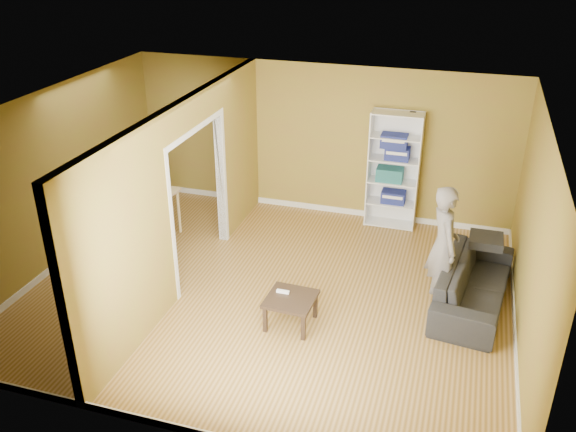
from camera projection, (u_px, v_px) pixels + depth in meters
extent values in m
plane|color=#AC844C|center=(270.00, 291.00, 8.52)|extent=(6.50, 6.50, 0.00)
plane|color=white|center=(267.00, 110.00, 7.37)|extent=(6.50, 6.50, 0.00)
plane|color=olive|center=(321.00, 141.00, 10.31)|extent=(6.50, 0.00, 6.50)
plane|color=olive|center=(173.00, 329.00, 5.58)|extent=(6.50, 0.00, 6.50)
plane|color=olive|center=(56.00, 179.00, 8.80)|extent=(0.00, 5.50, 5.50)
plane|color=olive|center=(533.00, 241.00, 7.09)|extent=(0.00, 5.50, 5.50)
cube|color=black|center=(413.00, 115.00, 9.60)|extent=(0.10, 0.10, 0.10)
imported|color=black|center=(475.00, 278.00, 8.08)|extent=(2.18, 1.15, 0.79)
imported|color=slate|center=(445.00, 236.00, 7.90)|extent=(0.86, 0.77, 1.96)
cube|color=white|center=(369.00, 168.00, 10.05)|extent=(0.02, 0.36, 1.96)
cube|color=white|center=(418.00, 173.00, 9.84)|extent=(0.02, 0.36, 1.96)
cube|color=white|center=(395.00, 167.00, 10.09)|extent=(0.83, 0.02, 1.96)
cube|color=white|center=(389.00, 223.00, 10.37)|extent=(0.79, 0.36, 0.02)
cube|color=white|center=(391.00, 202.00, 10.20)|extent=(0.79, 0.36, 0.02)
cube|color=white|center=(393.00, 181.00, 10.03)|extent=(0.79, 0.36, 0.02)
cube|color=white|center=(394.00, 159.00, 9.86)|extent=(0.79, 0.36, 0.02)
cube|color=white|center=(396.00, 137.00, 9.69)|extent=(0.79, 0.36, 0.02)
cube|color=white|center=(398.00, 113.00, 9.52)|extent=(0.79, 0.36, 0.02)
cube|color=navy|center=(393.00, 197.00, 10.14)|extent=(0.39, 0.25, 0.20)
cube|color=#10564B|center=(390.00, 174.00, 9.99)|extent=(0.43, 0.28, 0.22)
cube|color=navy|center=(397.00, 153.00, 9.80)|extent=(0.39, 0.25, 0.20)
cube|color=navy|center=(394.00, 140.00, 9.72)|extent=(0.42, 0.27, 0.21)
cube|color=#36271A|center=(291.00, 299.00, 7.65)|extent=(0.60, 0.60, 0.04)
cube|color=#36271A|center=(266.00, 320.00, 7.59)|extent=(0.05, 0.05, 0.36)
cube|color=#36271A|center=(304.00, 327.00, 7.46)|extent=(0.05, 0.05, 0.36)
cube|color=#36271A|center=(278.00, 298.00, 8.02)|extent=(0.05, 0.05, 0.36)
cube|color=#36271A|center=(315.00, 305.00, 7.89)|extent=(0.05, 0.05, 0.36)
cube|color=white|center=(283.00, 292.00, 7.74)|extent=(0.17, 0.04, 0.03)
cube|color=#C9AB8A|center=(133.00, 193.00, 9.66)|extent=(1.26, 0.84, 0.04)
cylinder|color=#C9AB8A|center=(92.00, 220.00, 9.67)|extent=(0.05, 0.05, 0.75)
cylinder|color=#C9AB8A|center=(157.00, 230.00, 9.37)|extent=(0.05, 0.05, 0.75)
cylinder|color=#C9AB8A|center=(117.00, 201.00, 10.30)|extent=(0.05, 0.05, 0.75)
cylinder|color=#C9AB8A|center=(179.00, 210.00, 10.00)|extent=(0.05, 0.05, 0.75)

